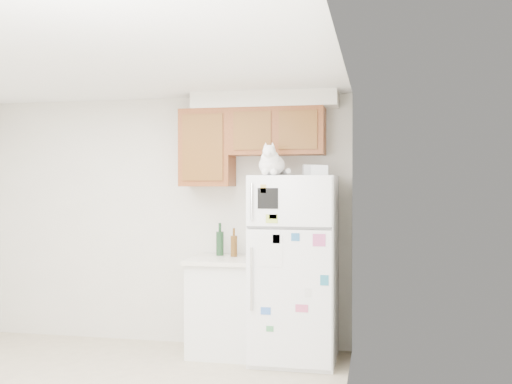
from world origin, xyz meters
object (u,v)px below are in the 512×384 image
(bottle_green, at_px, (220,239))
(bottle_amber, at_px, (234,242))
(storage_box_front, at_px, (319,170))
(refrigerator, at_px, (294,268))
(base_counter, at_px, (224,305))
(storage_box_back, at_px, (313,170))
(cat, at_px, (272,163))

(bottle_green, bearing_deg, bottle_amber, -20.55)
(bottle_green, bearing_deg, storage_box_front, -19.10)
(refrigerator, xyz_separation_m, bottle_green, (-0.77, 0.23, 0.23))
(base_counter, height_order, bottle_green, bottle_green)
(storage_box_back, relative_size, bottle_green, 0.56)
(storage_box_back, bearing_deg, refrigerator, -166.31)
(storage_box_front, height_order, bottle_amber, storage_box_front)
(refrigerator, xyz_separation_m, bottle_amber, (-0.61, 0.17, 0.21))
(base_counter, xyz_separation_m, bottle_amber, (0.07, 0.10, 0.60))
(storage_box_front, bearing_deg, bottle_green, 154.68)
(base_counter, distance_m, bottle_amber, 0.61)
(base_counter, bearing_deg, storage_box_front, -11.64)
(storage_box_front, xyz_separation_m, bottle_amber, (-0.85, 0.29, -0.69))
(refrigerator, bearing_deg, storage_box_front, -26.22)
(bottle_amber, bearing_deg, base_counter, -126.83)
(storage_box_back, height_order, bottle_amber, storage_box_back)
(cat, xyz_separation_m, storage_box_front, (0.41, 0.13, -0.06))
(cat, distance_m, bottle_green, 1.06)
(cat, xyz_separation_m, storage_box_back, (0.33, 0.33, -0.06))
(storage_box_front, xyz_separation_m, bottle_green, (-1.01, 0.35, -0.66))
(refrigerator, bearing_deg, storage_box_back, 27.27)
(refrigerator, xyz_separation_m, cat, (-0.17, -0.25, 0.96))
(refrigerator, relative_size, bottle_amber, 6.13)
(storage_box_back, bearing_deg, base_counter, 166.98)
(bottle_amber, bearing_deg, storage_box_back, -6.74)
(storage_box_back, distance_m, bottle_amber, 1.04)
(bottle_green, bearing_deg, cat, -38.70)
(cat, xyz_separation_m, bottle_amber, (-0.44, 0.42, -0.75))
(cat, distance_m, bottle_amber, 0.97)
(cat, bearing_deg, bottle_green, 141.30)
(refrigerator, xyz_separation_m, base_counter, (-0.69, 0.07, -0.39))
(refrigerator, bearing_deg, bottle_amber, 164.25)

